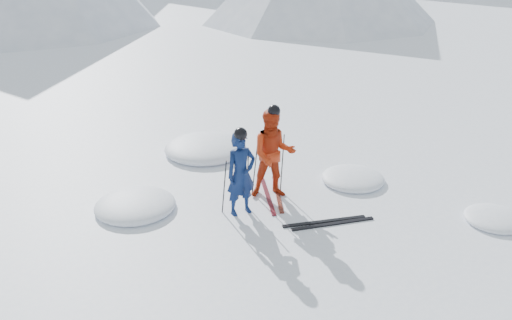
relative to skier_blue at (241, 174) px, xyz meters
name	(u,v)px	position (x,y,z in m)	size (l,w,h in m)	color
ground	(334,204)	(1.90, -0.51, -0.86)	(160.00, 160.00, 0.00)	white
skier_blue	(241,174)	(0.00, 0.00, 0.00)	(0.63, 0.41, 1.71)	#0C1C49
skier_red	(273,154)	(0.91, 0.38, 0.11)	(0.94, 0.73, 1.93)	#B52C0E
pole_blue_left	(224,187)	(-0.30, 0.15, -0.29)	(0.02, 0.02, 1.14)	black
pole_blue_right	(247,180)	(0.25, 0.25, -0.29)	(0.02, 0.02, 1.14)	black
pole_red_left	(255,166)	(0.61, 0.63, -0.22)	(0.02, 0.02, 1.28)	black
pole_red_right	(282,163)	(1.21, 0.53, -0.22)	(0.02, 0.02, 1.28)	black
ski_worn_left	(268,196)	(0.79, 0.38, -0.84)	(0.09, 1.70, 0.03)	black
ski_worn_right	(278,194)	(1.03, 0.38, -0.84)	(0.09, 1.70, 0.03)	black
ski_loose_a	(324,221)	(1.29, -1.06, -0.84)	(0.09, 1.70, 0.03)	black
ski_loose_b	(333,224)	(1.39, -1.21, -0.84)	(0.09, 1.70, 0.03)	black
snow_lumps	(235,174)	(0.62, 1.72, -0.86)	(7.62, 7.40, 0.46)	white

